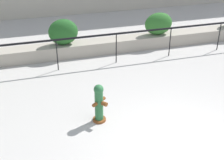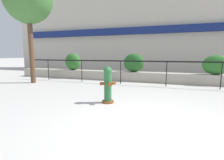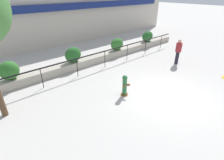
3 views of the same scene
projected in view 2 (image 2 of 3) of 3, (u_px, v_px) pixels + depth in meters
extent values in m
plane|color=#BCB7B2|center=(155.00, 130.00, 3.33)|extent=(120.00, 120.00, 0.00)
cube|color=beige|center=(172.00, 22.00, 13.94)|extent=(30.00, 1.00, 8.00)
cube|color=navy|center=(171.00, 29.00, 13.40)|extent=(27.00, 0.36, 0.56)
cube|color=#ADA393|center=(167.00, 78.00, 8.89)|extent=(18.00, 0.70, 0.50)
cube|color=black|center=(167.00, 62.00, 7.74)|extent=(15.00, 0.05, 0.06)
cylinder|color=black|center=(48.00, 70.00, 9.93)|extent=(0.04, 0.04, 1.15)
cylinder|color=black|center=(82.00, 71.00, 9.22)|extent=(0.04, 0.04, 1.15)
cylinder|color=black|center=(121.00, 72.00, 8.52)|extent=(0.04, 0.04, 1.15)
cylinder|color=black|center=(166.00, 74.00, 7.82)|extent=(0.04, 0.04, 1.15)
cylinder|color=black|center=(221.00, 76.00, 7.11)|extent=(0.04, 0.04, 1.15)
ellipsoid|color=#2D6B28|center=(73.00, 62.00, 10.58)|extent=(1.00, 0.68, 1.00)
ellipsoid|color=#235B23|center=(134.00, 63.00, 9.35)|extent=(1.10, 0.66, 0.98)
ellipsoid|color=#2D6B28|center=(216.00, 65.00, 8.09)|extent=(1.16, 0.60, 0.91)
cylinder|color=brown|center=(108.00, 102.00, 5.24)|extent=(0.49, 0.49, 0.06)
cylinder|color=#286638|center=(108.00, 87.00, 5.17)|extent=(0.31, 0.31, 0.85)
sphere|color=#286638|center=(108.00, 71.00, 5.10)|extent=(0.25, 0.25, 0.25)
cylinder|color=brown|center=(110.00, 84.00, 4.99)|extent=(0.17, 0.18, 0.11)
cylinder|color=brown|center=(102.00, 84.00, 5.10)|extent=(0.15, 0.15, 0.09)
cylinder|color=brown|center=(113.00, 83.00, 5.21)|extent=(0.15, 0.15, 0.09)
cylinder|color=brown|center=(32.00, 52.00, 8.69)|extent=(0.24, 0.24, 3.15)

